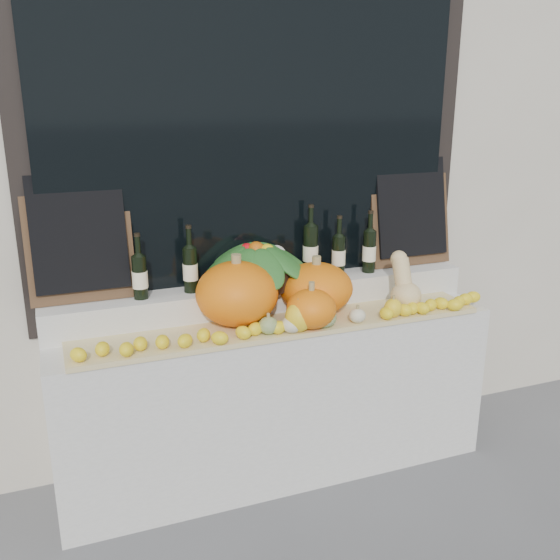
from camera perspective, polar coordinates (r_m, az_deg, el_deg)
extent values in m
cube|color=beige|center=(3.73, -4.68, 20.44)|extent=(7.00, 0.90, 4.50)
cube|color=black|center=(3.30, -2.24, 14.80)|extent=(2.40, 0.04, 2.10)
cube|color=black|center=(3.27, -2.07, 14.78)|extent=(2.20, 0.02, 2.00)
cube|color=silver|center=(3.43, -0.45, -10.55)|extent=(2.30, 0.55, 0.88)
cube|color=silver|center=(3.35, -1.37, -1.54)|extent=(2.30, 0.25, 0.16)
cube|color=tan|center=(3.14, 0.33, -4.23)|extent=(2.10, 0.32, 0.02)
ellipsoid|color=orange|center=(3.09, -3.95, -1.23)|extent=(0.44, 0.44, 0.32)
ellipsoid|color=orange|center=(3.26, 3.32, -0.73)|extent=(0.47, 0.47, 0.26)
ellipsoid|color=orange|center=(3.05, 2.88, -2.64)|extent=(0.26, 0.26, 0.20)
ellipsoid|color=#EBC98A|center=(3.38, 11.44, -1.41)|extent=(0.16, 0.16, 0.15)
cylinder|color=#EBC98A|center=(3.39, 11.11, 0.60)|extent=(0.09, 0.14, 0.18)
sphere|color=#EBC98A|center=(3.40, 10.82, 1.92)|extent=(0.09, 0.09, 0.09)
ellipsoid|color=#32631D|center=(3.08, 4.12, -3.44)|extent=(0.12, 0.12, 0.10)
cylinder|color=#958551|center=(3.06, 4.14, -2.38)|extent=(0.02, 0.02, 0.02)
ellipsoid|color=#32631D|center=(2.99, -1.07, -4.17)|extent=(0.10, 0.10, 0.09)
cylinder|color=#958551|center=(2.97, -1.07, -3.20)|extent=(0.02, 0.02, 0.02)
ellipsoid|color=beige|center=(3.01, 1.09, -4.08)|extent=(0.10, 0.10, 0.08)
cylinder|color=#958551|center=(2.99, 1.10, -3.16)|extent=(0.02, 0.02, 0.02)
ellipsoid|color=yellow|center=(3.01, 1.74, -3.39)|extent=(0.13, 0.13, 0.15)
cylinder|color=#958551|center=(2.98, 1.75, -1.86)|extent=(0.02, 0.02, 0.02)
ellipsoid|color=beige|center=(3.16, 7.08, -3.25)|extent=(0.09, 0.09, 0.07)
cylinder|color=#958551|center=(3.14, 7.11, -2.44)|extent=(0.02, 0.02, 0.02)
ellipsoid|color=yellow|center=(3.26, 10.30, -2.52)|extent=(0.09, 0.09, 0.10)
cylinder|color=#958551|center=(3.24, 10.35, -1.53)|extent=(0.02, 0.02, 0.02)
cylinder|color=black|center=(3.28, -2.16, 0.54)|extent=(0.41, 0.41, 0.11)
cylinder|color=black|center=(3.13, -12.69, 0.24)|extent=(0.07, 0.07, 0.22)
cylinder|color=black|center=(3.09, -12.88, 3.04)|extent=(0.03, 0.03, 0.10)
cylinder|color=white|center=(3.13, -12.68, 0.06)|extent=(0.08, 0.08, 0.08)
cylinder|color=black|center=(3.07, -12.95, 4.05)|extent=(0.03, 0.03, 0.02)
cylinder|color=black|center=(3.18, -8.20, 0.93)|extent=(0.07, 0.07, 0.23)
cylinder|color=black|center=(3.14, -8.33, 3.83)|extent=(0.03, 0.03, 0.10)
cylinder|color=white|center=(3.19, -8.20, 0.76)|extent=(0.08, 0.08, 0.08)
cylinder|color=black|center=(3.13, -8.38, 4.83)|extent=(0.03, 0.03, 0.02)
cylinder|color=black|center=(3.40, 2.80, 2.64)|extent=(0.08, 0.08, 0.29)
cylinder|color=black|center=(3.36, 2.85, 5.83)|extent=(0.03, 0.03, 0.10)
cylinder|color=white|center=(3.40, 2.80, 2.48)|extent=(0.08, 0.08, 0.08)
cylinder|color=black|center=(3.35, 2.86, 6.77)|extent=(0.03, 0.03, 0.02)
cylinder|color=black|center=(3.46, 5.37, 2.24)|extent=(0.07, 0.07, 0.22)
cylinder|color=black|center=(3.42, 5.45, 4.82)|extent=(0.03, 0.03, 0.10)
cylinder|color=white|center=(3.46, 5.37, 2.08)|extent=(0.08, 0.08, 0.08)
cylinder|color=black|center=(3.41, 5.47, 5.74)|extent=(0.03, 0.03, 0.02)
cylinder|color=black|center=(3.53, 8.15, 2.59)|extent=(0.07, 0.07, 0.24)
cylinder|color=black|center=(3.49, 8.27, 5.26)|extent=(0.03, 0.03, 0.10)
cylinder|color=white|center=(3.53, 8.14, 2.44)|extent=(0.08, 0.08, 0.08)
cylinder|color=black|center=(3.48, 8.31, 6.16)|extent=(0.03, 0.03, 0.02)
cube|color=#4C331E|center=(3.15, -17.90, 3.64)|extent=(0.50, 0.14, 0.61)
cube|color=black|center=(3.12, -17.93, 4.11)|extent=(0.44, 0.13, 0.55)
cube|color=#4C331E|center=(3.71, 11.80, 6.11)|extent=(0.50, 0.14, 0.61)
cube|color=black|center=(3.69, 11.95, 6.52)|extent=(0.44, 0.13, 0.55)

